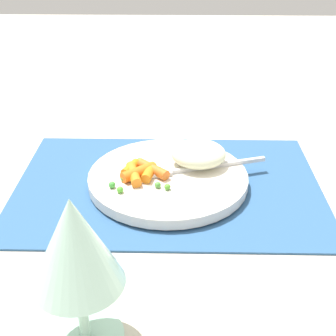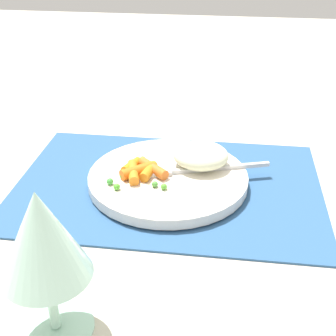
# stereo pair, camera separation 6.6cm
# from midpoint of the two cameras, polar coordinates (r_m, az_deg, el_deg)

# --- Properties ---
(ground_plane) EXTENTS (2.40, 2.40, 0.00)m
(ground_plane) POSITION_cam_midpoint_polar(r_m,az_deg,el_deg) (0.70, -2.72, -2.29)
(ground_plane) COLOR beige
(placemat) EXTENTS (0.44, 0.30, 0.01)m
(placemat) POSITION_cam_midpoint_polar(r_m,az_deg,el_deg) (0.69, -2.73, -2.08)
(placemat) COLOR #2D5684
(placemat) RESTS_ON ground_plane
(plate) EXTENTS (0.23, 0.23, 0.01)m
(plate) POSITION_cam_midpoint_polar(r_m,az_deg,el_deg) (0.69, -2.75, -1.34)
(plate) COLOR silver
(plate) RESTS_ON placemat
(rice_mound) EXTENTS (0.08, 0.08, 0.03)m
(rice_mound) POSITION_cam_midpoint_polar(r_m,az_deg,el_deg) (0.70, 1.00, 1.64)
(rice_mound) COLOR beige
(rice_mound) RESTS_ON plate
(carrot_portion) EXTENTS (0.07, 0.07, 0.02)m
(carrot_portion) POSITION_cam_midpoint_polar(r_m,az_deg,el_deg) (0.68, -5.93, -0.49)
(carrot_portion) COLOR orange
(carrot_portion) RESTS_ON plate
(pea_scatter) EXTENTS (0.09, 0.09, 0.01)m
(pea_scatter) POSITION_cam_midpoint_polar(r_m,az_deg,el_deg) (0.67, -6.06, -1.36)
(pea_scatter) COLOR #59AE33
(pea_scatter) RESTS_ON plate
(fork) EXTENTS (0.19, 0.07, 0.01)m
(fork) POSITION_cam_midpoint_polar(r_m,az_deg,el_deg) (0.69, 0.07, -0.19)
(fork) COLOR silver
(fork) RESTS_ON plate
(wine_glass) EXTENTS (0.08, 0.08, 0.16)m
(wine_glass) POSITION_cam_midpoint_polar(r_m,az_deg,el_deg) (0.42, -15.63, -9.26)
(wine_glass) COLOR #B2E0CC
(wine_glass) RESTS_ON ground_plane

